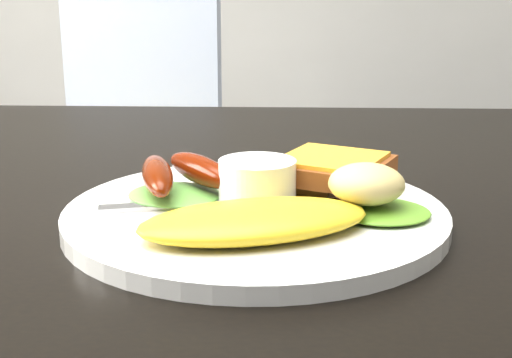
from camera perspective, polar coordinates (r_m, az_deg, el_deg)
dining_table at (r=0.66m, az=-5.76°, el=-1.91°), size 1.20×0.80×0.04m
dining_chair at (r=1.82m, az=-9.99°, el=0.15°), size 0.49×0.49×0.05m
person at (r=1.45m, az=3.73°, el=7.69°), size 0.53×0.35×1.46m
plate at (r=0.54m, az=-0.04°, el=-2.96°), size 0.29×0.29×0.01m
lettuce_left at (r=0.56m, az=-6.52°, el=-1.24°), size 0.09×0.09×0.01m
lettuce_right at (r=0.52m, az=9.87°, el=-2.54°), size 0.08×0.08×0.01m
omelette at (r=0.48m, az=-0.10°, el=-3.35°), size 0.18×0.12×0.02m
sausage_a at (r=0.55m, az=-7.89°, el=0.29°), size 0.05×0.10×0.02m
sausage_b at (r=0.57m, az=-4.47°, el=0.74°), size 0.07×0.09×0.02m
ramekin at (r=0.54m, az=0.10°, el=-0.26°), size 0.06×0.06×0.03m
toast_a at (r=0.59m, az=2.98°, el=-0.03°), size 0.08×0.08×0.01m
toast_b at (r=0.57m, az=6.10°, el=0.81°), size 0.11×0.11×0.01m
potato_salad at (r=0.52m, az=8.83°, el=-0.38°), size 0.06×0.05×0.03m
fork at (r=0.54m, az=-4.09°, el=-1.97°), size 0.16×0.05×0.00m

